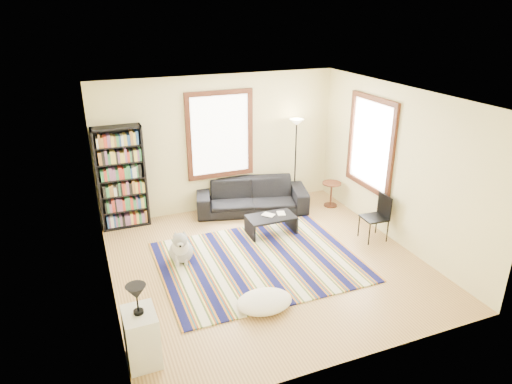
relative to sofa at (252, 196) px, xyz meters
name	(u,v)px	position (x,y,z in m)	size (l,w,h in m)	color
floor	(267,265)	(-0.52, -2.05, -0.38)	(5.00, 5.00, 0.10)	tan
ceiling	(269,93)	(-0.52, -2.05, 2.52)	(5.00, 5.00, 0.10)	white
wall_back	(219,143)	(-0.52, 0.50, 1.07)	(5.00, 0.10, 2.80)	beige
wall_front	(359,265)	(-0.52, -4.60, 1.07)	(5.00, 0.10, 2.80)	beige
wall_left	(99,211)	(-3.07, -2.05, 1.07)	(0.10, 5.00, 2.80)	beige
wall_right	(400,166)	(2.03, -2.05, 1.07)	(0.10, 5.00, 2.80)	beige
window_back	(220,135)	(-0.52, 0.42, 1.27)	(1.20, 0.06, 1.60)	white
window_right	(371,144)	(1.95, -1.25, 1.27)	(0.06, 1.20, 1.60)	white
rug	(259,261)	(-0.65, -1.98, -0.32)	(3.27, 2.62, 0.02)	#0D0E41
sofa	(252,196)	(0.00, 0.00, 0.00)	(2.29, 0.89, 0.67)	black
bookshelf	(121,178)	(-2.55, 0.27, 0.67)	(0.90, 0.30, 2.00)	black
coffee_table	(271,225)	(-0.04, -1.10, -0.15)	(0.90, 0.50, 0.36)	black
book_a	(266,217)	(-0.14, -1.10, 0.04)	(0.22, 0.17, 0.02)	beige
book_b	(277,214)	(0.11, -1.05, 0.03)	(0.15, 0.20, 0.02)	beige
floor_cushion	(264,301)	(-1.05, -3.18, -0.23)	(0.82, 0.62, 0.21)	white
floor_lamp	(295,162)	(1.04, 0.10, 0.60)	(0.30, 0.30, 1.86)	black
side_table	(331,194)	(1.68, -0.40, -0.06)	(0.40, 0.40, 0.54)	#482212
folding_chair	(374,218)	(1.63, -2.00, 0.10)	(0.42, 0.40, 0.86)	black
white_cabinet	(142,337)	(-2.82, -3.60, 0.02)	(0.38, 0.50, 0.70)	silver
table_lamp	(137,300)	(-2.82, -3.60, 0.56)	(0.24, 0.24, 0.38)	black
dog	(181,245)	(-1.85, -1.46, -0.02)	(0.44, 0.62, 0.62)	#BABABA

